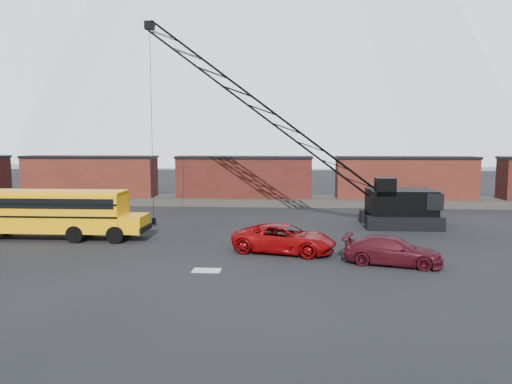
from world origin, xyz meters
TOP-DOWN VIEW (x-y plane):
  - ground at (0.00, 0.00)m, footprint 160.00×160.00m
  - gravel_berm at (0.00, 22.00)m, footprint 120.00×5.00m
  - boxcar_west_near at (-16.00, 22.00)m, footprint 13.70×3.10m
  - boxcar_mid at (0.00, 22.00)m, footprint 13.70×3.10m
  - boxcar_east_near at (16.00, 22.00)m, footprint 13.70×3.10m
  - snow_patch at (0.50, -4.00)m, footprint 1.40×0.90m
  - school_bus at (-10.78, 3.23)m, footprint 11.65×2.65m
  - red_pickup at (4.32, 0.30)m, footprint 6.41×4.18m
  - maroon_suv at (9.99, -2.11)m, footprint 5.43×3.33m
  - crawler_crane at (3.44, 9.32)m, footprint 21.83×4.20m

SIDE VIEW (x-z plane):
  - ground at x=0.00m, z-range 0.00..0.00m
  - snow_patch at x=0.50m, z-range 0.00..0.02m
  - gravel_berm at x=0.00m, z-range 0.00..0.70m
  - maroon_suv at x=9.99m, z-range 0.00..1.47m
  - red_pickup at x=4.32m, z-range 0.00..1.64m
  - school_bus at x=-10.78m, z-range 0.20..3.39m
  - boxcar_west_near at x=-16.00m, z-range 0.68..4.85m
  - boxcar_mid at x=0.00m, z-range 0.68..4.85m
  - boxcar_east_near at x=16.00m, z-range 0.68..4.85m
  - crawler_crane at x=3.44m, z-range 0.43..15.73m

